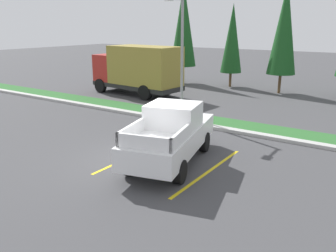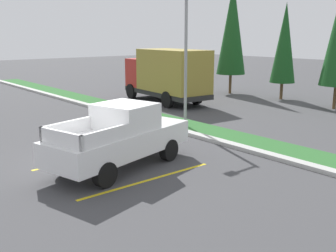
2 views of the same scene
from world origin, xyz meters
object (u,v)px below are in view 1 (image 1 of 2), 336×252
(cypress_tree_leftmost, at_px, (184,25))
(pickup_truck_main, at_px, (171,134))
(cargo_truck_distant, at_px, (138,69))
(street_light, at_px, (180,50))
(cypress_tree_left_inner, at_px, (232,39))
(cypress_tree_center, at_px, (284,28))

(cypress_tree_leftmost, bearing_deg, pickup_truck_main, -59.79)
(cargo_truck_distant, distance_m, cypress_tree_leftmost, 6.85)
(street_light, bearing_deg, cypress_tree_left_inner, 100.49)
(street_light, relative_size, cypress_tree_center, 0.79)
(pickup_truck_main, distance_m, cargo_truck_distant, 13.05)
(cargo_truck_distant, relative_size, cypress_tree_left_inner, 1.09)
(cargo_truck_distant, height_order, cypress_tree_leftmost, cypress_tree_leftmost)
(cargo_truck_distant, xyz_separation_m, cypress_tree_left_inner, (3.99, 6.78, 1.91))
(cargo_truck_distant, xyz_separation_m, cypress_tree_leftmost, (-0.09, 6.19, 2.93))
(cypress_tree_left_inner, bearing_deg, street_light, -79.51)
(pickup_truck_main, distance_m, cypress_tree_left_inner, 17.17)
(cargo_truck_distant, bearing_deg, street_light, -33.81)
(pickup_truck_main, xyz_separation_m, street_light, (-3.01, 5.40, 2.53))
(pickup_truck_main, height_order, cypress_tree_left_inner, cypress_tree_left_inner)
(cypress_tree_left_inner, xyz_separation_m, cypress_tree_center, (4.13, -0.63, 0.79))
(cypress_tree_center, bearing_deg, pickup_truck_main, -86.77)
(cypress_tree_leftmost, bearing_deg, cargo_truck_distant, -89.20)
(pickup_truck_main, relative_size, cypress_tree_center, 0.72)
(pickup_truck_main, xyz_separation_m, cypress_tree_leftmost, (-9.08, 15.60, 3.73))
(pickup_truck_main, xyz_separation_m, cypress_tree_left_inner, (-5.01, 16.19, 2.71))
(street_light, bearing_deg, cypress_tree_center, 78.15)
(pickup_truck_main, relative_size, cargo_truck_distant, 0.79)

